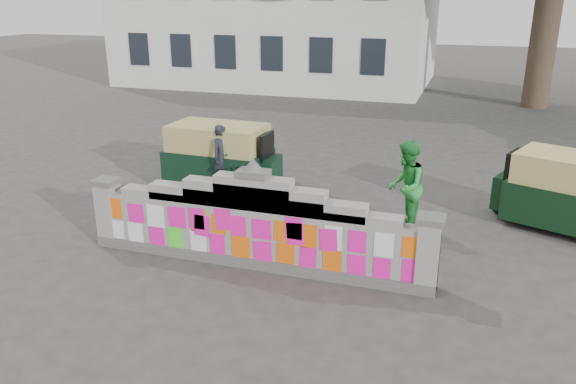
{
  "coord_description": "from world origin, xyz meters",
  "views": [
    {
      "loc": [
        3.45,
        -8.51,
        4.64
      ],
      "look_at": [
        0.3,
        1.0,
        1.1
      ],
      "focal_mm": 35.0,
      "sensor_mm": 36.0,
      "label": 1
    }
  ],
  "objects_px": {
    "cyclist_bike": "(223,179)",
    "rickshaw_left": "(221,156)",
    "rickshaw_right": "(570,192)",
    "cyclist_rider": "(223,167)",
    "pedestrian": "(406,186)"
  },
  "relations": [
    {
      "from": "cyclist_bike",
      "to": "pedestrian",
      "type": "distance_m",
      "value": 4.44
    },
    {
      "from": "pedestrian",
      "to": "rickshaw_left",
      "type": "distance_m",
      "value": 4.84
    },
    {
      "from": "rickshaw_left",
      "to": "cyclist_rider",
      "type": "bearing_deg",
      "value": -60.64
    },
    {
      "from": "cyclist_rider",
      "to": "rickshaw_right",
      "type": "height_order",
      "value": "rickshaw_right"
    },
    {
      "from": "rickshaw_right",
      "to": "cyclist_rider",
      "type": "bearing_deg",
      "value": 24.69
    },
    {
      "from": "pedestrian",
      "to": "rickshaw_left",
      "type": "bearing_deg",
      "value": -106.25
    },
    {
      "from": "pedestrian",
      "to": "rickshaw_right",
      "type": "distance_m",
      "value": 3.36
    },
    {
      "from": "pedestrian",
      "to": "rickshaw_right",
      "type": "bearing_deg",
      "value": 106.59
    },
    {
      "from": "cyclist_bike",
      "to": "rickshaw_left",
      "type": "relative_size",
      "value": 0.58
    },
    {
      "from": "cyclist_bike",
      "to": "rickshaw_left",
      "type": "distance_m",
      "value": 0.79
    },
    {
      "from": "rickshaw_left",
      "to": "rickshaw_right",
      "type": "height_order",
      "value": "rickshaw_left"
    },
    {
      "from": "cyclist_rider",
      "to": "rickshaw_right",
      "type": "xyz_separation_m",
      "value": [
        7.56,
        0.43,
        0.06
      ]
    },
    {
      "from": "pedestrian",
      "to": "rickshaw_right",
      "type": "height_order",
      "value": "pedestrian"
    },
    {
      "from": "cyclist_rider",
      "to": "rickshaw_left",
      "type": "relative_size",
      "value": 0.52
    },
    {
      "from": "cyclist_rider",
      "to": "pedestrian",
      "type": "distance_m",
      "value": 4.41
    }
  ]
}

